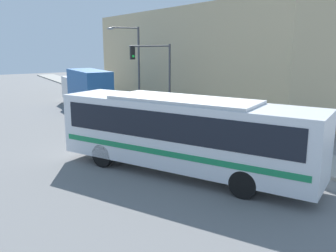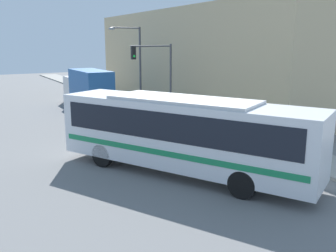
% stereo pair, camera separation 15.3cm
% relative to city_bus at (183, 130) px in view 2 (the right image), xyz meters
% --- Properties ---
extents(ground_plane, '(120.00, 120.00, 0.00)m').
position_rel_city_bus_xyz_m(ground_plane, '(0.48, 0.26, -1.95)').
color(ground_plane, slate).
extents(sidewalk, '(2.80, 70.00, 0.14)m').
position_rel_city_bus_xyz_m(sidewalk, '(6.38, 20.26, -1.88)').
color(sidewalk, gray).
rests_on(sidewalk, ground_plane).
extents(building_facade, '(6.00, 28.50, 8.45)m').
position_rel_city_bus_xyz_m(building_facade, '(10.78, 15.51, 2.27)').
color(building_facade, tan).
rests_on(building_facade, ground_plane).
extents(city_bus, '(7.71, 11.49, 3.36)m').
position_rel_city_bus_xyz_m(city_bus, '(0.00, 0.00, 0.00)').
color(city_bus, silver).
rests_on(city_bus, ground_plane).
extents(delivery_truck, '(2.23, 7.99, 3.33)m').
position_rel_city_bus_xyz_m(delivery_truck, '(1.93, 18.85, -0.16)').
color(delivery_truck, '#265999').
rests_on(delivery_truck, ground_plane).
extents(fire_hydrant, '(0.25, 0.33, 0.73)m').
position_rel_city_bus_xyz_m(fire_hydrant, '(5.58, 4.74, -1.44)').
color(fire_hydrant, red).
rests_on(fire_hydrant, sidewalk).
extents(traffic_light_pole, '(3.28, 0.35, 5.40)m').
position_rel_city_bus_xyz_m(traffic_light_pole, '(4.62, 10.83, 1.89)').
color(traffic_light_pole, '#47474C').
rests_on(traffic_light_pole, sidewalk).
extents(parking_meter, '(0.14, 0.14, 1.33)m').
position_rel_city_bus_xyz_m(parking_meter, '(5.58, 10.08, -0.91)').
color(parking_meter, '#47474C').
rests_on(parking_meter, sidewalk).
extents(street_lamp, '(2.87, 0.28, 6.78)m').
position_rel_city_bus_xyz_m(street_lamp, '(5.42, 16.22, 2.29)').
color(street_lamp, '#47474C').
rests_on(street_lamp, sidewalk).
extents(pedestrian_near_corner, '(0.34, 0.34, 1.57)m').
position_rel_city_bus_xyz_m(pedestrian_near_corner, '(6.56, 11.33, -1.01)').
color(pedestrian_near_corner, '#23283D').
rests_on(pedestrian_near_corner, sidewalk).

